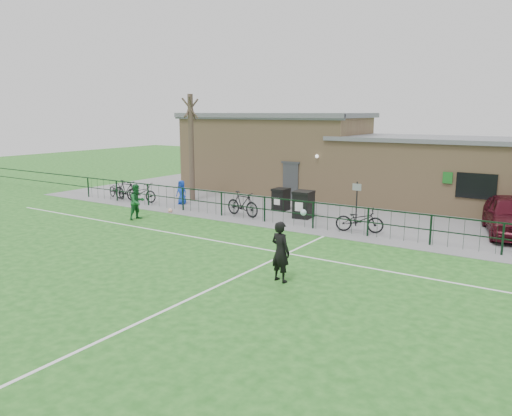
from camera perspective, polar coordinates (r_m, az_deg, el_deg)
The scene contains 21 objects.
ground at distance 16.15m, azimuth -9.89°, elevation -7.36°, with size 90.00×90.00×0.00m, color #1F5D1B.
paving_strip at distance 27.25m, azimuth 9.88°, elevation 0.17°, with size 34.00×13.00×0.02m, color slate.
pitch_line_touch at distance 22.25m, azimuth 3.97°, elevation -2.13°, with size 28.00×0.10×0.01m, color white.
pitch_line_mid at distance 19.12m, azimuth -1.65°, elevation -4.29°, with size 28.00×0.10×0.01m, color white.
pitch_line_perp at distance 14.91m, azimuth -4.20°, elevation -8.77°, with size 0.10×16.00×0.01m, color white.
perimeter_fence at distance 22.29m, azimuth 4.25°, elevation -0.54°, with size 28.00×0.10×1.20m, color black.
bare_tree at distance 28.58m, azimuth -7.40°, elevation 6.78°, with size 0.30×0.30×6.00m, color #443429.
wheelie_bin_left at distance 25.76m, azimuth 2.87°, elevation 0.90°, with size 0.69×0.79×1.05m, color black.
wheelie_bin_right at distance 23.97m, azimuth 5.46°, elevation 0.31°, with size 0.80×0.91×1.21m, color black.
sign_post at distance 22.46m, azimuth 11.41°, elevation 0.45°, with size 0.06×0.06×2.00m, color black.
car_maroon at distance 23.05m, azimuth 27.19°, elevation -0.75°, with size 1.94×4.81×1.64m, color #460C17.
bicycle_a at distance 30.51m, azimuth -15.60°, elevation 2.02°, with size 0.65×1.87×0.98m, color black.
bicycle_b at distance 29.73m, azimuth -14.60°, elevation 1.99°, with size 0.53×1.88×1.13m, color black.
bicycle_c at distance 28.91m, azimuth -13.00°, elevation 1.77°, with size 0.71×2.05×1.08m, color black.
bicycle_d at distance 24.26m, azimuth -1.55°, elevation 0.48°, with size 0.57×2.01×1.21m, color black.
bicycle_e at distance 21.47m, azimuth 11.75°, elevation -1.34°, with size 0.70×2.00×1.05m, color black.
spectator_child at distance 27.69m, azimuth -8.50°, elevation 1.79°, with size 0.65×0.42×1.32m, color #143DBC.
goalkeeper_kick at distance 15.00m, azimuth 2.87°, elevation -4.90°, with size 1.42×3.58×1.85m.
outfield_player at distance 24.25m, azimuth -13.42°, elevation 0.70°, with size 0.82×0.64×1.68m, color #1C632E.
ball_ground at distance 25.62m, azimuth -9.78°, elevation -0.28°, with size 0.22×0.22×0.22m, color white.
clubhouse at distance 30.02m, azimuth 10.77°, elevation 5.39°, with size 24.25×5.40×4.96m.
Camera 1 is at (10.60, -11.10, 5.03)m, focal length 35.00 mm.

